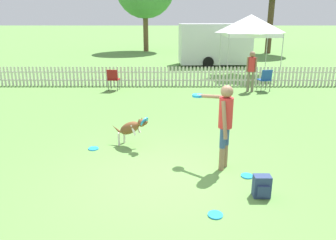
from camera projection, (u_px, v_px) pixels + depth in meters
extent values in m
plane|color=#5B8C42|center=(167.00, 177.00, 6.46)|extent=(240.00, 240.00, 0.00)
cylinder|color=#8C664C|center=(222.00, 159.00, 6.70)|extent=(0.11, 0.11, 0.49)
cylinder|color=#334C7A|center=(223.00, 138.00, 6.56)|extent=(0.12, 0.12, 0.40)
cylinder|color=#8C664C|center=(225.00, 155.00, 6.86)|extent=(0.11, 0.11, 0.49)
cylinder|color=#334C7A|center=(226.00, 135.00, 6.73)|extent=(0.12, 0.12, 0.40)
cylinder|color=red|center=(226.00, 113.00, 6.49)|extent=(0.38, 0.38, 0.62)
sphere|color=#8C664C|center=(227.00, 92.00, 6.36)|extent=(0.25, 0.25, 0.25)
cylinder|color=#8C664C|center=(224.00, 120.00, 6.32)|extent=(0.16, 0.22, 0.75)
cylinder|color=#8C664C|center=(213.00, 96.00, 6.77)|extent=(0.65, 0.51, 0.14)
cylinder|color=#1E8CD8|center=(198.00, 96.00, 6.99)|extent=(0.24, 0.24, 0.02)
cylinder|color=#1E8CD8|center=(198.00, 95.00, 6.99)|extent=(0.24, 0.24, 0.02)
ellipsoid|color=brown|center=(130.00, 128.00, 7.88)|extent=(0.71, 0.59, 0.52)
ellipsoid|color=silver|center=(130.00, 130.00, 7.90)|extent=(0.37, 0.31, 0.25)
sphere|color=brown|center=(142.00, 123.00, 7.65)|extent=(0.19, 0.19, 0.19)
cone|color=brown|center=(144.00, 122.00, 7.60)|extent=(0.19, 0.17, 0.15)
cylinder|color=#1E8CD8|center=(144.00, 122.00, 7.60)|extent=(0.24, 0.28, 0.22)
cone|color=brown|center=(142.00, 119.00, 7.69)|extent=(0.06, 0.06, 0.08)
cone|color=brown|center=(139.00, 120.00, 7.60)|extent=(0.06, 0.06, 0.08)
cylinder|color=silver|center=(124.00, 137.00, 8.19)|extent=(0.06, 0.06, 0.33)
cylinder|color=silver|center=(119.00, 139.00, 8.01)|extent=(0.06, 0.06, 0.33)
cylinder|color=silver|center=(138.00, 128.00, 7.87)|extent=(0.16, 0.13, 0.26)
cylinder|color=silver|center=(133.00, 130.00, 7.72)|extent=(0.16, 0.13, 0.26)
cone|color=brown|center=(116.00, 129.00, 8.11)|extent=(0.28, 0.20, 0.20)
cylinder|color=#1E8CD8|center=(215.00, 215.00, 5.21)|extent=(0.24, 0.24, 0.02)
cylinder|color=#1E8CD8|center=(247.00, 176.00, 6.49)|extent=(0.24, 0.24, 0.02)
cylinder|color=#1E8CD8|center=(93.00, 149.00, 7.83)|extent=(0.24, 0.24, 0.02)
cube|color=navy|center=(262.00, 186.00, 5.71)|extent=(0.30, 0.20, 0.40)
cube|color=navy|center=(263.00, 192.00, 5.61)|extent=(0.21, 0.04, 0.20)
cube|color=beige|center=(169.00, 80.00, 14.94)|extent=(23.12, 0.04, 0.06)
cube|color=beige|center=(169.00, 72.00, 14.83)|extent=(23.12, 0.04, 0.06)
cube|color=beige|center=(1.00, 76.00, 14.92)|extent=(0.09, 0.02, 0.88)
cube|color=beige|center=(5.00, 76.00, 14.92)|extent=(0.09, 0.02, 0.88)
cube|color=beige|center=(8.00, 76.00, 14.92)|extent=(0.09, 0.02, 0.88)
cube|color=beige|center=(12.00, 76.00, 14.92)|extent=(0.09, 0.02, 0.88)
cube|color=beige|center=(16.00, 76.00, 14.92)|extent=(0.09, 0.02, 0.88)
cube|color=beige|center=(19.00, 76.00, 14.92)|extent=(0.09, 0.02, 0.88)
cube|color=beige|center=(23.00, 76.00, 14.92)|extent=(0.09, 0.02, 0.88)
cube|color=beige|center=(27.00, 76.00, 14.92)|extent=(0.09, 0.02, 0.88)
cube|color=beige|center=(30.00, 76.00, 14.91)|extent=(0.09, 0.02, 0.88)
cube|color=beige|center=(34.00, 76.00, 14.91)|extent=(0.09, 0.02, 0.88)
cube|color=beige|center=(37.00, 76.00, 14.91)|extent=(0.09, 0.02, 0.88)
cube|color=beige|center=(41.00, 76.00, 14.91)|extent=(0.09, 0.02, 0.88)
cube|color=beige|center=(45.00, 76.00, 14.91)|extent=(0.09, 0.02, 0.88)
cube|color=beige|center=(48.00, 76.00, 14.91)|extent=(0.09, 0.02, 0.88)
cube|color=beige|center=(52.00, 76.00, 14.91)|extent=(0.09, 0.02, 0.88)
cube|color=beige|center=(56.00, 76.00, 14.91)|extent=(0.09, 0.02, 0.88)
cube|color=beige|center=(59.00, 76.00, 14.91)|extent=(0.09, 0.02, 0.88)
cube|color=beige|center=(63.00, 76.00, 14.91)|extent=(0.09, 0.02, 0.88)
cube|color=beige|center=(67.00, 76.00, 14.91)|extent=(0.09, 0.02, 0.88)
cube|color=beige|center=(70.00, 76.00, 14.91)|extent=(0.09, 0.02, 0.88)
cube|color=beige|center=(74.00, 76.00, 14.91)|extent=(0.09, 0.02, 0.88)
cube|color=beige|center=(78.00, 76.00, 14.90)|extent=(0.09, 0.02, 0.88)
cube|color=beige|center=(81.00, 76.00, 14.90)|extent=(0.09, 0.02, 0.88)
cube|color=beige|center=(85.00, 76.00, 14.90)|extent=(0.09, 0.02, 0.88)
cube|color=beige|center=(88.00, 76.00, 14.90)|extent=(0.09, 0.02, 0.88)
cube|color=beige|center=(92.00, 76.00, 14.90)|extent=(0.09, 0.02, 0.88)
cube|color=beige|center=(96.00, 76.00, 14.90)|extent=(0.09, 0.02, 0.88)
cube|color=beige|center=(99.00, 76.00, 14.90)|extent=(0.09, 0.02, 0.88)
cube|color=beige|center=(103.00, 76.00, 14.90)|extent=(0.09, 0.02, 0.88)
cube|color=beige|center=(107.00, 76.00, 14.90)|extent=(0.09, 0.02, 0.88)
cube|color=beige|center=(110.00, 76.00, 14.90)|extent=(0.09, 0.02, 0.88)
cube|color=beige|center=(114.00, 76.00, 14.90)|extent=(0.09, 0.02, 0.88)
cube|color=beige|center=(118.00, 76.00, 14.90)|extent=(0.09, 0.02, 0.88)
cube|color=beige|center=(121.00, 76.00, 14.90)|extent=(0.09, 0.02, 0.88)
cube|color=beige|center=(125.00, 76.00, 14.89)|extent=(0.09, 0.02, 0.88)
cube|color=beige|center=(129.00, 76.00, 14.89)|extent=(0.09, 0.02, 0.88)
cube|color=beige|center=(132.00, 76.00, 14.89)|extent=(0.09, 0.02, 0.88)
cube|color=beige|center=(136.00, 76.00, 14.89)|extent=(0.09, 0.02, 0.88)
cube|color=beige|center=(139.00, 76.00, 14.89)|extent=(0.09, 0.02, 0.88)
cube|color=beige|center=(143.00, 76.00, 14.89)|extent=(0.09, 0.02, 0.88)
cube|color=beige|center=(147.00, 76.00, 14.89)|extent=(0.09, 0.02, 0.88)
cube|color=beige|center=(150.00, 76.00, 14.89)|extent=(0.09, 0.02, 0.88)
cube|color=beige|center=(154.00, 76.00, 14.89)|extent=(0.09, 0.02, 0.88)
cube|color=beige|center=(158.00, 76.00, 14.89)|extent=(0.09, 0.02, 0.88)
cube|color=beige|center=(161.00, 76.00, 14.89)|extent=(0.09, 0.02, 0.88)
cube|color=beige|center=(165.00, 76.00, 14.89)|extent=(0.09, 0.02, 0.88)
cube|color=beige|center=(169.00, 76.00, 14.88)|extent=(0.09, 0.02, 0.88)
cube|color=beige|center=(172.00, 76.00, 14.88)|extent=(0.09, 0.02, 0.88)
cube|color=beige|center=(176.00, 76.00, 14.88)|extent=(0.09, 0.02, 0.88)
cube|color=beige|center=(180.00, 76.00, 14.88)|extent=(0.09, 0.02, 0.88)
cube|color=beige|center=(183.00, 76.00, 14.88)|extent=(0.09, 0.02, 0.88)
cube|color=beige|center=(187.00, 76.00, 14.88)|extent=(0.09, 0.02, 0.88)
cube|color=beige|center=(191.00, 76.00, 14.88)|extent=(0.09, 0.02, 0.88)
cube|color=beige|center=(194.00, 76.00, 14.88)|extent=(0.09, 0.02, 0.88)
cube|color=beige|center=(198.00, 76.00, 14.88)|extent=(0.09, 0.02, 0.88)
cube|color=beige|center=(201.00, 76.00, 14.88)|extent=(0.09, 0.02, 0.88)
cube|color=beige|center=(205.00, 76.00, 14.88)|extent=(0.09, 0.02, 0.88)
cube|color=beige|center=(209.00, 76.00, 14.88)|extent=(0.09, 0.02, 0.88)
cube|color=beige|center=(212.00, 76.00, 14.88)|extent=(0.09, 0.02, 0.88)
cube|color=beige|center=(216.00, 76.00, 14.87)|extent=(0.09, 0.02, 0.88)
cube|color=beige|center=(220.00, 76.00, 14.87)|extent=(0.09, 0.02, 0.88)
cube|color=beige|center=(223.00, 76.00, 14.87)|extent=(0.09, 0.02, 0.88)
cube|color=beige|center=(227.00, 76.00, 14.87)|extent=(0.09, 0.02, 0.88)
cube|color=beige|center=(231.00, 76.00, 14.87)|extent=(0.09, 0.02, 0.88)
cube|color=beige|center=(234.00, 76.00, 14.87)|extent=(0.09, 0.02, 0.88)
cube|color=beige|center=(238.00, 76.00, 14.87)|extent=(0.09, 0.02, 0.88)
cube|color=beige|center=(242.00, 76.00, 14.87)|extent=(0.09, 0.02, 0.88)
cube|color=beige|center=(245.00, 76.00, 14.87)|extent=(0.09, 0.02, 0.88)
cube|color=beige|center=(249.00, 76.00, 14.87)|extent=(0.09, 0.02, 0.88)
cube|color=beige|center=(253.00, 76.00, 14.87)|extent=(0.09, 0.02, 0.88)
cube|color=beige|center=(256.00, 76.00, 14.87)|extent=(0.09, 0.02, 0.88)
cube|color=beige|center=(260.00, 76.00, 14.86)|extent=(0.09, 0.02, 0.88)
cube|color=beige|center=(264.00, 76.00, 14.86)|extent=(0.09, 0.02, 0.88)
cube|color=beige|center=(267.00, 76.00, 14.86)|extent=(0.09, 0.02, 0.88)
cube|color=beige|center=(271.00, 76.00, 14.86)|extent=(0.09, 0.02, 0.88)
cube|color=beige|center=(275.00, 76.00, 14.86)|extent=(0.09, 0.02, 0.88)
cube|color=beige|center=(278.00, 76.00, 14.86)|extent=(0.09, 0.02, 0.88)
cube|color=beige|center=(282.00, 76.00, 14.86)|extent=(0.09, 0.02, 0.88)
cube|color=beige|center=(286.00, 76.00, 14.86)|extent=(0.09, 0.02, 0.88)
cube|color=beige|center=(289.00, 76.00, 14.86)|extent=(0.09, 0.02, 0.88)
cube|color=beige|center=(293.00, 76.00, 14.86)|extent=(0.09, 0.02, 0.88)
cube|color=beige|center=(297.00, 76.00, 14.86)|extent=(0.09, 0.02, 0.88)
cube|color=beige|center=(300.00, 76.00, 14.86)|extent=(0.09, 0.02, 0.88)
cube|color=beige|center=(304.00, 76.00, 14.86)|extent=(0.09, 0.02, 0.88)
cube|color=beige|center=(308.00, 76.00, 14.85)|extent=(0.09, 0.02, 0.88)
cube|color=beige|center=(311.00, 76.00, 14.85)|extent=(0.09, 0.02, 0.88)
cube|color=beige|center=(315.00, 76.00, 14.85)|extent=(0.09, 0.02, 0.88)
cube|color=beige|center=(319.00, 76.00, 14.85)|extent=(0.09, 0.02, 0.88)
cube|color=beige|center=(322.00, 77.00, 14.85)|extent=(0.09, 0.02, 0.88)
cube|color=beige|center=(326.00, 77.00, 14.85)|extent=(0.09, 0.02, 0.88)
cube|color=beige|center=(330.00, 77.00, 14.85)|extent=(0.09, 0.02, 0.88)
cube|color=beige|center=(333.00, 77.00, 14.85)|extent=(0.09, 0.02, 0.88)
cylinder|color=#333338|center=(266.00, 84.00, 14.15)|extent=(0.02, 0.02, 0.48)
cylinder|color=#333338|center=(257.00, 85.00, 14.08)|extent=(0.02, 0.02, 0.48)
cylinder|color=#333338|center=(270.00, 86.00, 13.78)|extent=(0.02, 0.02, 0.48)
cylinder|color=#333338|center=(261.00, 86.00, 13.71)|extent=(0.02, 0.02, 0.48)
cube|color=#1E4799|center=(264.00, 80.00, 13.85)|extent=(0.54, 0.54, 0.03)
cube|color=#1E4799|center=(267.00, 75.00, 13.59)|extent=(0.47, 0.18, 0.45)
cylinder|color=#333338|center=(120.00, 84.00, 14.24)|extent=(0.02, 0.02, 0.47)
cylinder|color=#333338|center=(111.00, 84.00, 14.28)|extent=(0.02, 0.02, 0.47)
cylinder|color=#333338|center=(117.00, 86.00, 13.87)|extent=(0.02, 0.02, 0.47)
cylinder|color=#333338|center=(108.00, 86.00, 13.91)|extent=(0.02, 0.02, 0.47)
cube|color=maroon|center=(114.00, 79.00, 14.00)|extent=(0.51, 0.51, 0.03)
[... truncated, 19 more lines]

